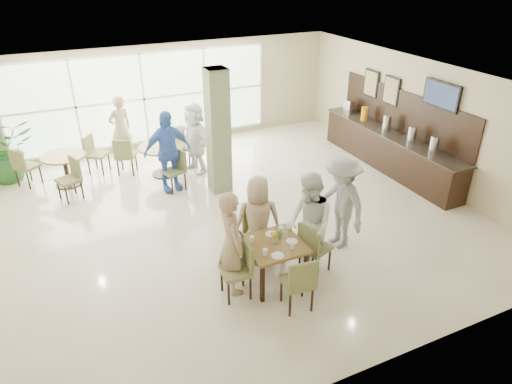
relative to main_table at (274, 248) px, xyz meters
name	(u,v)px	position (x,y,z in m)	size (l,w,h in m)	color
ground	(223,216)	(0.01, 2.33, -0.65)	(10.00, 10.00, 0.00)	beige
room_shell	(220,140)	(0.01, 2.33, 1.05)	(10.00, 10.00, 10.00)	white
window_bank	(144,99)	(-0.49, 6.79, 0.75)	(7.00, 0.04, 7.00)	silver
column	(218,132)	(0.41, 3.53, 0.75)	(0.45, 0.45, 2.80)	#65704E
main_table	(274,248)	(0.00, 0.00, 0.00)	(0.92, 0.92, 0.75)	brown
round_table_left	(65,163)	(-2.78, 5.28, -0.10)	(1.01, 1.01, 0.75)	brown
round_table_right	(162,153)	(-0.57, 4.86, -0.08)	(1.11, 1.11, 0.75)	brown
chairs_main_table	(277,258)	(0.05, -0.03, -0.18)	(2.01, 1.91, 0.95)	olive
chairs_table_left	(65,166)	(-2.79, 5.26, -0.18)	(2.23, 1.82, 0.95)	olive
chairs_table_right	(162,157)	(-0.59, 4.84, -0.18)	(2.15, 1.96, 0.95)	olive
tabletop_clutter	(275,240)	(0.02, -0.02, 0.16)	(0.72, 0.79, 0.21)	white
buffet_counter	(389,148)	(4.71, 2.83, -0.10)	(0.64, 4.70, 1.95)	black
wall_tv	(441,95)	(4.95, 1.73, 1.50)	(0.06, 1.00, 0.58)	black
framed_art_a	(391,91)	(4.96, 3.33, 1.20)	(0.05, 0.55, 0.70)	black
framed_art_b	(371,83)	(4.96, 4.13, 1.20)	(0.05, 0.55, 0.70)	black
potted_plant	(5,150)	(-4.00, 6.18, 0.09)	(1.35, 1.35, 1.50)	#286528
teen_left	(232,243)	(-0.68, 0.12, 0.22)	(0.64, 0.42, 1.76)	tan
teen_far	(258,220)	(0.03, 0.66, 0.16)	(0.79, 0.43, 1.62)	tan
teen_right	(309,224)	(0.68, 0.05, 0.25)	(0.88, 0.68, 1.81)	white
teen_standing	(341,202)	(1.60, 0.47, 0.24)	(1.16, 0.67, 1.79)	gray
adult_a	(167,152)	(-0.64, 4.00, 0.29)	(1.11, 0.63, 1.89)	#4474CE
adult_b	(194,138)	(0.23, 4.75, 0.22)	(1.61, 0.70, 1.74)	white
adult_standing	(121,128)	(-1.28, 6.23, 0.21)	(0.63, 0.41, 1.73)	tan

